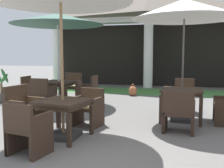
{
  "coord_description": "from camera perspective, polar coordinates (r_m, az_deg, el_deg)",
  "views": [
    {
      "loc": [
        1.4,
        -3.33,
        1.54
      ],
      "look_at": [
        -0.02,
        2.21,
        0.9
      ],
      "focal_mm": 41.83,
      "sensor_mm": 36.0,
      "label": 1
    }
  ],
  "objects": [
    {
      "name": "patio_umbrella_far_back",
      "position": [
        8.44,
        -11.84,
        13.63
      ],
      "size": [
        2.85,
        2.85,
        2.87
      ],
      "color": "#2D2D2D",
      "rests_on": "ground"
    },
    {
      "name": "patio_table_mid_left",
      "position": [
        4.92,
        -10.7,
        -4.66
      ],
      "size": [
        0.99,
        0.99,
        0.71
      ],
      "rotation": [
        0.0,
        0.0,
        -0.18
      ],
      "color": "#38281E",
      "rests_on": "ground"
    },
    {
      "name": "patio_chair_far_back_east",
      "position": [
        8.06,
        -5.24,
        -1.72
      ],
      "size": [
        0.55,
        0.56,
        0.92
      ],
      "rotation": [
        0.0,
        0.0,
        1.56
      ],
      "color": "#38281E",
      "rests_on": "ground"
    },
    {
      "name": "background_pavilion",
      "position": [
        12.62,
        8.13,
        14.29
      ],
      "size": [
        10.52,
        2.44,
        4.25
      ],
      "color": "white",
      "rests_on": "ground"
    },
    {
      "name": "terracotta_urn",
      "position": [
        9.9,
        4.56,
        -1.47
      ],
      "size": [
        0.31,
        0.31,
        0.46
      ],
      "color": "#9E5633",
      "rests_on": "ground"
    },
    {
      "name": "patio_chair_far_back_west",
      "position": [
        8.93,
        -17.13,
        -1.32
      ],
      "size": [
        0.54,
        0.54,
        0.85
      ],
      "rotation": [
        0.0,
        0.0,
        -1.58
      ],
      "color": "#38281E",
      "rests_on": "ground"
    },
    {
      "name": "lawn_strip",
      "position": [
        11.15,
        7.04,
        -1.6
      ],
      "size": [
        12.32,
        2.05,
        0.01
      ],
      "primitive_type": "cube",
      "color": "#47843D",
      "rests_on": "ground"
    },
    {
      "name": "patio_table_far_back",
      "position": [
        8.42,
        -11.53,
        -0.04
      ],
      "size": [
        0.96,
        0.96,
        0.71
      ],
      "rotation": [
        0.0,
        0.0,
        -0.01
      ],
      "color": "#38281E",
      "rests_on": "ground"
    },
    {
      "name": "patio_chair_mid_left_west",
      "position": [
        5.54,
        -18.66,
        -5.54
      ],
      "size": [
        0.65,
        0.69,
        0.93
      ],
      "rotation": [
        0.0,
        0.0,
        -1.75
      ],
      "color": "#38281E",
      "rests_on": "ground"
    },
    {
      "name": "patio_chair_mid_left_north",
      "position": [
        5.74,
        -5.26,
        -5.22
      ],
      "size": [
        0.67,
        0.61,
        0.81
      ],
      "rotation": [
        0.0,
        0.0,
        -3.32
      ],
      "color": "#38281E",
      "rests_on": "ground"
    },
    {
      "name": "patio_umbrella_mid_right",
      "position": [
        6.29,
        15.56,
        15.34
      ],
      "size": [
        2.37,
        2.37,
        2.85
      ],
      "color": "#2D2D2D",
      "rests_on": "ground"
    },
    {
      "name": "patio_chair_far_back_south",
      "position": [
        7.59,
        -14.78,
        -2.33
      ],
      "size": [
        0.56,
        0.58,
        0.9
      ],
      "rotation": [
        0.0,
        0.0,
        -0.01
      ],
      "color": "#38281E",
      "rests_on": "ground"
    },
    {
      "name": "patio_chair_far_back_north",
      "position": [
        9.33,
        -8.83,
        -0.6
      ],
      "size": [
        0.64,
        0.5,
        0.9
      ],
      "rotation": [
        0.0,
        0.0,
        -3.15
      ],
      "color": "#38281E",
      "rests_on": "ground"
    },
    {
      "name": "ground_plane",
      "position": [
        3.92,
        -8.07,
        -16.77
      ],
      "size": [
        60.0,
        60.0,
        0.0
      ],
      "primitive_type": "plane",
      "color": "slate"
    },
    {
      "name": "patio_chair_mid_right_south",
      "position": [
        5.35,
        14.37,
        -6.11
      ],
      "size": [
        0.64,
        0.55,
        0.86
      ],
      "rotation": [
        0.0,
        0.0,
        -0.07
      ],
      "color": "#38281E",
      "rests_on": "ground"
    },
    {
      "name": "patio_chair_mid_right_north",
      "position": [
        7.28,
        15.43,
        -2.76
      ],
      "size": [
        0.58,
        0.6,
        0.9
      ],
      "rotation": [
        0.0,
        0.0,
        -3.21
      ],
      "color": "#38281E",
      "rests_on": "ground"
    },
    {
      "name": "patio_chair_mid_left_south",
      "position": [
        4.26,
        -17.96,
        -9.42
      ],
      "size": [
        0.63,
        0.59,
        0.83
      ],
      "rotation": [
        0.0,
        0.0,
        -0.18
      ],
      "color": "#38281E",
      "rests_on": "ground"
    },
    {
      "name": "potted_palm_left_edge",
      "position": [
        9.14,
        -23.0,
        -1.54
      ],
      "size": [
        0.41,
        0.42,
        1.14
      ],
      "color": "#47423D",
      "rests_on": "ground"
    },
    {
      "name": "patio_table_mid_right",
      "position": [
        6.28,
        15.05,
        -1.96
      ],
      "size": [
        0.98,
        0.98,
        0.75
      ],
      "rotation": [
        0.0,
        0.0,
        -0.07
      ],
      "color": "#38281E",
      "rests_on": "ground"
    }
  ]
}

